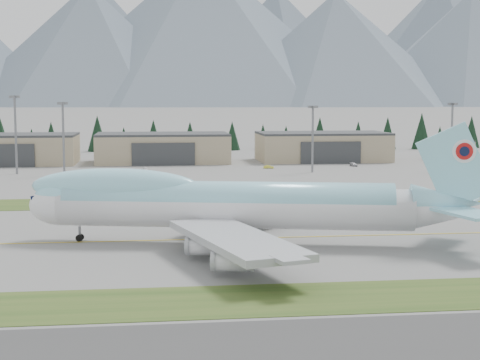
{
  "coord_description": "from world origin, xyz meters",
  "views": [
    {
      "loc": [
        -19.41,
        -120.98,
        23.52
      ],
      "look_at": [
        -2.55,
        17.2,
        8.0
      ],
      "focal_mm": 55.0,
      "sensor_mm": 36.0,
      "label": 1
    }
  ],
  "objects": [
    {
      "name": "service_vehicle_c",
      "position": [
        50.56,
        126.5,
        0.0
      ],
      "size": [
        2.35,
        4.32,
        1.19
      ],
      "primitive_type": "imported",
      "rotation": [
        0.0,
        0.0,
        0.17
      ],
      "color": "#B7B5BA",
      "rests_on": "ground"
    },
    {
      "name": "hangar_right",
      "position": [
        45.0,
        149.9,
        5.39
      ],
      "size": [
        48.0,
        26.6,
        10.8
      ],
      "color": "tan",
      "rests_on": "ground"
    },
    {
      "name": "grass_strip_far",
      "position": [
        0.0,
        45.0,
        0.0
      ],
      "size": [
        400.0,
        18.0,
        0.08
      ],
      "primitive_type": "cube",
      "color": "#2F4C1B",
      "rests_on": "ground"
    },
    {
      "name": "mountain_ridge_front",
      "position": [
        -24.72,
        2218.95,
        219.04
      ],
      "size": [
        4347.66,
        1206.32,
        493.73
      ],
      "color": "slate",
      "rests_on": "ground"
    },
    {
      "name": "floodlight_masts",
      "position": [
        1.71,
        109.19,
        16.0
      ],
      "size": [
        197.19,
        10.9,
        24.37
      ],
      "color": "slate",
      "rests_on": "ground"
    },
    {
      "name": "service_vehicle_a",
      "position": [
        -21.22,
        117.31,
        0.0
      ],
      "size": [
        1.94,
        3.86,
        1.26
      ],
      "primitive_type": "imported",
      "rotation": [
        0.0,
        0.0,
        0.12
      ],
      "color": "silver",
      "rests_on": "ground"
    },
    {
      "name": "boeing_747_freighter",
      "position": [
        -7.02,
        -4.26,
        6.58
      ],
      "size": [
        76.08,
        63.91,
        19.97
      ],
      "rotation": [
        0.0,
        0.0,
        -0.22
      ],
      "color": "white",
      "rests_on": "ground"
    },
    {
      "name": "hangar_center",
      "position": [
        -15.0,
        149.9,
        5.39
      ],
      "size": [
        48.0,
        26.6,
        10.8
      ],
      "color": "tan",
      "rests_on": "ground"
    },
    {
      "name": "conifer_belt",
      "position": [
        -1.65,
        211.5,
        7.25
      ],
      "size": [
        274.22,
        16.05,
        16.81
      ],
      "color": "black",
      "rests_on": "ground"
    },
    {
      "name": "hangar_left",
      "position": [
        -70.0,
        149.9,
        5.39
      ],
      "size": [
        48.0,
        26.6,
        10.8
      ],
      "color": "tan",
      "rests_on": "ground"
    },
    {
      "name": "ground",
      "position": [
        0.0,
        0.0,
        0.0
      ],
      "size": [
        7000.0,
        7000.0,
        0.0
      ],
      "primitive_type": "plane",
      "color": "slate",
      "rests_on": "ground"
    },
    {
      "name": "mountain_ridge_rear",
      "position": [
        351.44,
        2900.0,
        252.88
      ],
      "size": [
        4492.51,
        1059.01,
        529.5
      ],
      "color": "slate",
      "rests_on": "ground"
    },
    {
      "name": "taxiway_line_main",
      "position": [
        0.0,
        0.0,
        0.0
      ],
      "size": [
        400.0,
        0.4,
        0.02
      ],
      "primitive_type": "cube",
      "color": "yellow",
      "rests_on": "ground"
    },
    {
      "name": "control_shed",
      "position": [
        95.0,
        148.0,
        3.8
      ],
      "size": [
        14.0,
        12.0,
        7.6
      ],
      "color": "tan",
      "rests_on": "ground"
    },
    {
      "name": "grass_strip_near",
      "position": [
        0.0,
        -38.0,
        0.0
      ],
      "size": [
        400.0,
        14.0,
        0.08
      ],
      "primitive_type": "cube",
      "color": "#2F4C1B",
      "rests_on": "ground"
    },
    {
      "name": "service_vehicle_b",
      "position": [
        19.9,
        121.75,
        0.0
      ],
      "size": [
        3.67,
        1.92,
        1.15
      ],
      "primitive_type": "imported",
      "rotation": [
        0.0,
        0.0,
        1.37
      ],
      "color": "gold",
      "rests_on": "ground"
    }
  ]
}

